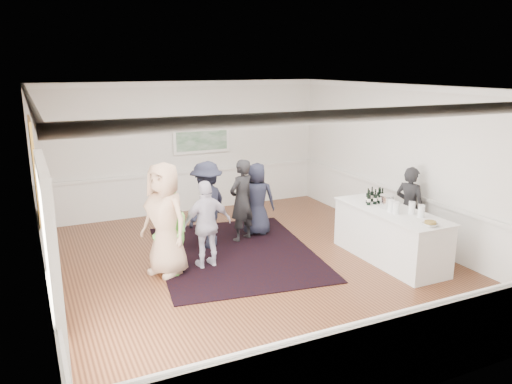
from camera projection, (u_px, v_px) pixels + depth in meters
name	position (u px, v px, depth m)	size (l,w,h in m)	color
floor	(255.00, 267.00, 9.07)	(8.00, 8.00, 0.00)	brown
ceiling	(255.00, 88.00, 8.28)	(7.00, 8.00, 0.02)	white
wall_left	(37.00, 205.00, 7.23)	(0.02, 8.00, 3.20)	white
wall_right	(411.00, 165.00, 10.12)	(0.02, 8.00, 3.20)	white
wall_back	(186.00, 148.00, 12.18)	(7.00, 0.02, 3.20)	white
wall_front	(418.00, 261.00, 5.17)	(7.00, 0.02, 3.20)	white
wainscoting	(255.00, 241.00, 8.95)	(7.00, 8.00, 1.00)	white
mirror	(35.00, 174.00, 8.34)	(0.05, 1.25, 1.85)	gold
doorway	(50.00, 261.00, 5.63)	(0.10, 1.78, 2.56)	white
landscape_painting	(202.00, 140.00, 12.25)	(1.44, 0.06, 0.66)	white
area_rug	(235.00, 252.00, 9.75)	(2.92, 3.84, 0.02)	black
serving_table	(390.00, 235.00, 9.28)	(0.92, 2.41, 0.98)	white
bartender	(409.00, 208.00, 9.86)	(0.60, 0.40, 1.65)	black
guest_tan	(165.00, 219.00, 8.55)	(0.97, 0.63, 1.99)	tan
guest_green	(170.00, 233.00, 8.61)	(0.73, 0.57, 1.49)	#72CA51
guest_lilac	(207.00, 224.00, 8.90)	(0.94, 0.39, 1.60)	#BBB3C8
guest_dark_a	(207.00, 205.00, 9.87)	(1.13, 0.65, 1.75)	#1C1F2F
guest_dark_b	(242.00, 200.00, 10.25)	(0.63, 0.41, 1.72)	black
guest_navy	(257.00, 199.00, 10.65)	(0.76, 0.50, 1.56)	#1C1F2F
wine_bottles	(376.00, 195.00, 9.59)	(0.41, 0.26, 0.31)	black
juice_pitchers	(405.00, 208.00, 8.87)	(0.37, 0.61, 0.24)	#72B841
ice_bucket	(387.00, 202.00, 9.27)	(0.26, 0.26, 0.24)	silver
nut_bowl	(430.00, 224.00, 8.25)	(0.26, 0.26, 0.07)	white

